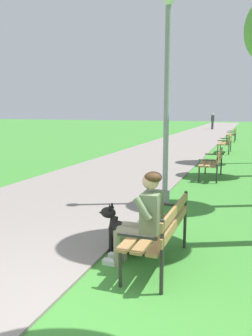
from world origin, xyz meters
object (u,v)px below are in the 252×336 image
Objects in this scene: lamp_post_near at (167,98)px; park_bench_mid at (213,161)px; park_bench_furthest at (232,133)px; person_seated_on_near_bench at (143,216)px; pedestrian_distant at (213,121)px; park_bench_near at (161,228)px; park_bench_far at (226,142)px; dog_black at (124,235)px.

park_bench_mid is at bearing 78.86° from lamp_post_near.
park_bench_furthest is 19.03m from person_seated_on_near_bench.
park_bench_near is at bearing -85.08° from pedestrian_distant.
park_bench_mid is 0.91× the size of pedestrian_distant.
dog_black is (-0.51, -12.36, -0.25)m from park_bench_far.
pedestrian_distant is at bearing 97.81° from park_bench_far.
park_bench_furthest is 0.91× the size of pedestrian_distant.
lamp_post_near is (-0.51, -16.04, 1.71)m from park_bench_furthest.
dog_black is 0.50× the size of pedestrian_distant.
pedestrian_distant is (-2.77, 32.17, 0.33)m from park_bench_near.
park_bench_near is 0.91× the size of pedestrian_distant.
park_bench_furthest is at bearing 89.78° from person_seated_on_near_bench.
park_bench_far is 0.91× the size of pedestrian_distant.
dog_black is (-0.60, -5.93, -0.25)m from park_bench_mid.
person_seated_on_near_bench is 0.67m from dog_black.
park_bench_far is 0.35× the size of lamp_post_near.
lamp_post_near reaches higher than person_seated_on_near_bench.
lamp_post_near is at bearing -93.31° from park_bench_far.
pedestrian_distant is at bearing 96.08° from park_bench_mid.
park_bench_far is at bearing 89.44° from person_seated_on_near_bench.
park_bench_near is 18.93m from park_bench_furthest.
dog_black is at bearing -86.11° from pedestrian_distant.
park_bench_mid and park_bench_furthest have the same top height.
park_bench_far is (-0.08, 12.60, 0.00)m from park_bench_near.
park_bench_furthest is 1.20× the size of person_seated_on_near_bench.
park_bench_near and park_bench_furthest have the same top height.
park_bench_far is at bearing 86.69° from lamp_post_near.
park_bench_mid is at bearing 88.08° from person_seated_on_near_bench.
park_bench_near is 1.00× the size of park_bench_furthest.
park_bench_mid is 0.35× the size of lamp_post_near.
pedestrian_distant reaches higher than park_bench_far.
park_bench_far is 6.32m from park_bench_furthest.
park_bench_mid is 1.00× the size of park_bench_furthest.
pedestrian_distant is (-2.17, 31.93, 0.58)m from dog_black.
pedestrian_distant is at bearing 94.15° from lamp_post_near.
person_seated_on_near_bench reaches higher than dog_black.
person_seated_on_near_bench is 32.38m from pedestrian_distant.
park_bench_far is 12.70m from person_seated_on_near_bench.
park_bench_furthest is at bearing 90.41° from park_bench_near.
park_bench_far is at bearing 87.63° from dog_black.
park_bench_near is 32.29m from pedestrian_distant.
pedestrian_distant is (-2.77, 26.01, 0.33)m from park_bench_mid.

